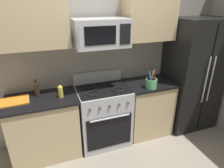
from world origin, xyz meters
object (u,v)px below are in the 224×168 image
Objects in this scene: range_oven at (103,115)px; utensil_crock at (151,83)px; bottle_soy at (37,88)px; bottle_oil at (60,91)px; refrigerator at (192,75)px; cutting_board at (14,101)px; microwave at (101,33)px.

range_oven is 3.57× the size of utensil_crock.
bottle_soy reaches higher than range_oven.
bottle_oil is (0.29, -0.15, -0.01)m from bottle_soy.
refrigerator is 2.77m from cutting_board.
bottle_soy is at bearing 176.96° from refrigerator.
bottle_soy is (-0.89, 0.09, -0.70)m from microwave.
bottle_soy is (-2.48, 0.13, 0.08)m from refrigerator.
refrigerator reaches higher than range_oven.
utensil_crock is 1.61m from bottle_soy.
range_oven is at bearing -7.31° from bottle_soy.
refrigerator is 8.05× the size of bottle_soy.
utensil_crock is (0.69, -0.21, -0.72)m from microwave.
microwave reaches higher than bottle_soy.
microwave is (-1.59, 0.04, 0.78)m from refrigerator.
microwave is at bearing 162.66° from utensil_crock.
refrigerator is 1.77m from microwave.
cutting_board is (-1.18, 0.01, -0.79)m from microwave.
utensil_crock reaches higher than bottle_oil.
microwave reaches higher than bottle_oil.
bottle_oil is (-1.28, 0.15, 0.01)m from utensil_crock.
microwave is at bearing -0.25° from cutting_board.
bottle_oil reaches higher than range_oven.
refrigerator is 5.06× the size of cutting_board.
microwave is 2.36× the size of utensil_crock.
bottle_oil is at bearing -173.77° from microwave.
microwave is 3.11× the size of bottle_soy.
bottle_oil is at bearing -27.67° from bottle_soy.
microwave is 1.02m from utensil_crock.
microwave is at bearing 178.46° from refrigerator.
range_oven is at bearing 3.81° from bottle_oil.
utensil_crock is at bearing -169.18° from refrigerator.
bottle_soy is 0.33m from bottle_oil.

